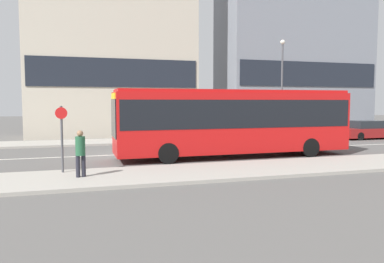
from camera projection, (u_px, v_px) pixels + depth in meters
The scene contains 12 objects.
ground_plane at pixel (121, 155), 19.92m from camera, with size 120.00×120.00×0.00m, color #595654.
sidewalk_near at pixel (139, 176), 13.95m from camera, with size 44.00×3.50×0.13m.
sidewalk_far at pixel (111, 142), 25.87m from camera, with size 44.00×3.50×0.13m.
lane_centerline at pixel (121, 155), 19.92m from camera, with size 41.80×0.16×0.01m.
apartment_block_left_tower at pixel (113, 24), 30.46m from camera, with size 13.43×4.28×18.38m.
apartment_block_right_tower at pixel (294, 31), 36.17m from camera, with size 14.52×5.83×19.32m.
city_bus at pixel (234, 119), 19.02m from camera, with size 12.10×2.48×3.41m.
parked_car_0 at pixel (305, 132), 27.21m from camera, with size 4.35×1.84×1.32m.
parked_car_1 at pixel (368, 130), 28.50m from camera, with size 4.59×1.79×1.40m.
pedestrian_near_stop at pixel (80, 151), 13.31m from camera, with size 0.34×0.34×1.68m.
bus_stop_sign at pixel (62, 134), 14.14m from camera, with size 0.44×0.12×2.53m.
street_lamp at pixel (282, 79), 28.37m from camera, with size 0.36×0.36×7.35m.
Camera 1 is at (-2.11, -20.00, 2.81)m, focal length 35.00 mm.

